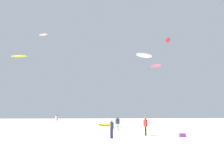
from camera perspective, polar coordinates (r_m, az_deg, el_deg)
The scene contains 11 objects.
person_foreground at distance 21.84m, azimuth -0.10°, elevation -12.28°, with size 0.37×0.42×1.58m.
person_midground at distance 24.45m, azimuth 7.72°, elevation -11.62°, with size 0.39×0.56×1.72m.
person_left at distance 39.28m, azimuth -12.62°, elevation -10.28°, with size 0.39×0.54×1.74m.
person_right at distance 29.90m, azimuth 1.27°, elevation -11.21°, with size 0.53×0.37×1.63m.
kite_grounded_near at distance 38.99m, azimuth -1.43°, elevation -11.73°, with size 2.88×2.55×0.37m.
cooler_box at distance 23.83m, azimuth 15.89°, elevation -13.49°, with size 0.56×0.36×0.32m, color purple.
kite_aloft_0 at distance 56.80m, azimuth 10.05°, elevation 1.73°, with size 2.44×3.33×0.71m.
kite_aloft_1 at distance 59.90m, azimuth -15.57°, elevation 8.61°, with size 2.41×1.60×0.39m.
kite_aloft_4 at distance 59.13m, azimuth -20.59°, elevation 3.74°, with size 4.02×1.77×0.51m.
kite_aloft_6 at distance 52.45m, azimuth 7.43°, elevation 4.17°, with size 4.41×3.34×1.06m.
kite_aloft_8 at distance 53.04m, azimuth 12.74°, elevation 7.50°, with size 2.16×3.74×0.78m.
Camera 1 is at (-2.19, -15.44, 2.35)m, focal length 39.73 mm.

